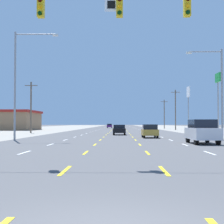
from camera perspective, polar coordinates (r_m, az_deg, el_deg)
ground_plane at (r=71.50m, az=1.11°, el=-3.17°), size 572.00×572.00×0.00m
lane_markings at (r=109.99m, az=1.17°, el=-2.69°), size 10.64×227.60×0.01m
signal_span_wire at (r=16.11m, az=-0.92°, el=11.10°), size 27.27×0.53×8.69m
suv_far_right_nearest at (r=29.80m, az=14.38°, el=-3.03°), size 1.98×4.90×1.98m
hatchback_inner_right_near at (r=40.65m, az=6.14°, el=-3.08°), size 1.72×3.90×1.54m
sedan_center_turn_mid at (r=50.74m, az=1.18°, el=-2.87°), size 1.80×4.50×1.46m
sedan_inner_left_midfar at (r=123.50m, az=-0.40°, el=-2.25°), size 1.80×4.50×1.46m
storefront_left_row_2 at (r=90.75m, az=-16.57°, el=-1.28°), size 14.17×15.80×4.79m
pole_sign_right_row_1 at (r=53.91m, az=16.81°, el=3.76°), size 0.24×2.34×9.03m
pole_sign_right_row_2 at (r=75.85m, az=12.26°, el=2.45°), size 0.24×2.44×9.36m
streetlight_left_row_0 at (r=36.02m, az=-14.81°, el=5.42°), size 4.35×0.26×10.74m
streetlight_right_row_0 at (r=35.82m, az=16.86°, el=3.81°), size 3.53×0.26×8.93m
utility_pole_left_row_1 at (r=62.04m, az=-13.00°, el=0.90°), size 2.20×0.26×8.78m
utility_pole_right_row_2 at (r=87.22m, az=10.25°, el=0.47°), size 2.20×0.26×9.85m
utility_pole_right_row_3 at (r=111.29m, az=8.47°, el=-0.24°), size 2.20×0.26×9.04m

